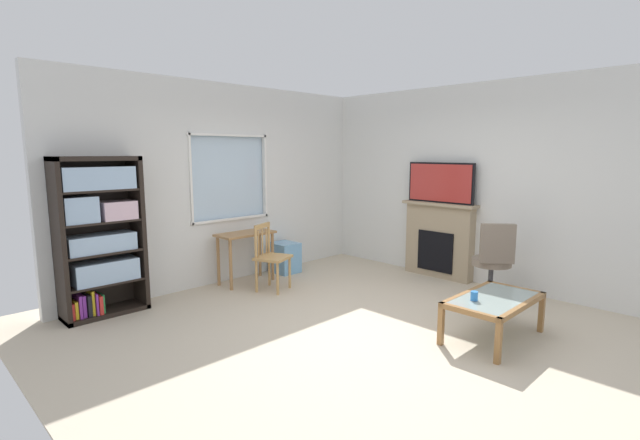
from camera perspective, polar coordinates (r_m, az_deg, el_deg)
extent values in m
cube|color=beige|center=(5.01, 5.32, -13.28)|extent=(5.83, 6.15, 0.02)
cube|color=silver|center=(6.75, -11.63, -3.68)|extent=(4.83, 0.12, 0.88)
cube|color=silver|center=(6.63, -12.17, 13.54)|extent=(4.83, 0.12, 0.70)
cube|color=silver|center=(5.94, -24.15, 4.32)|extent=(1.84, 0.12, 1.22)
cube|color=silver|center=(7.56, -1.99, 5.82)|extent=(1.75, 0.12, 1.22)
cube|color=silver|center=(6.65, -11.62, 5.27)|extent=(1.24, 0.02, 1.22)
cube|color=white|center=(6.65, -11.13, 0.12)|extent=(1.30, 0.06, 0.03)
cube|color=white|center=(6.58, -11.43, 10.43)|extent=(1.30, 0.06, 0.03)
cube|color=white|center=(6.27, -16.04, 4.92)|extent=(0.03, 0.06, 1.22)
cube|color=white|center=(6.95, -6.99, 5.52)|extent=(0.03, 0.06, 1.22)
cube|color=silver|center=(6.76, 19.18, 4.25)|extent=(0.12, 5.35, 2.79)
cube|color=black|center=(5.55, -30.07, -2.44)|extent=(0.05, 0.38, 1.81)
cube|color=black|center=(5.81, -21.96, -1.45)|extent=(0.05, 0.38, 1.81)
cube|color=black|center=(5.59, -26.52, 6.96)|extent=(0.90, 0.38, 0.05)
cube|color=black|center=(5.88, -25.36, -10.39)|extent=(0.90, 0.38, 0.05)
cube|color=black|center=(5.84, -26.50, -1.69)|extent=(0.90, 0.02, 1.81)
cube|color=black|center=(5.78, -25.58, -7.09)|extent=(0.85, 0.36, 0.02)
cube|color=black|center=(5.70, -25.81, -3.68)|extent=(0.85, 0.36, 0.02)
cube|color=black|center=(5.64, -26.04, -0.18)|extent=(0.85, 0.36, 0.02)
cube|color=black|center=(5.60, -26.28, 3.37)|extent=(0.85, 0.36, 0.02)
cube|color=#9EBCDB|center=(5.74, -25.52, -5.79)|extent=(0.69, 0.32, 0.25)
cube|color=#9EBCDB|center=(5.66, -25.96, -2.60)|extent=(0.72, 0.30, 0.20)
cube|color=#9EBCDB|center=(5.55, -28.17, 1.15)|extent=(0.34, 0.31, 0.29)
cube|color=beige|center=(5.68, -24.29, 1.17)|extent=(0.37, 0.33, 0.21)
cube|color=#9EBCDB|center=(5.58, -26.40, 4.76)|extent=(0.76, 0.33, 0.25)
cube|color=red|center=(5.72, -28.93, -9.93)|extent=(0.02, 0.23, 0.18)
cube|color=yellow|center=(5.73, -28.58, -9.81)|extent=(0.03, 0.21, 0.19)
cube|color=purple|center=(5.73, -28.24, -9.48)|extent=(0.03, 0.24, 0.25)
cube|color=purple|center=(5.74, -27.85, -9.46)|extent=(0.04, 0.23, 0.25)
cube|color=black|center=(5.75, -27.39, -9.40)|extent=(0.04, 0.28, 0.24)
cube|color=yellow|center=(5.76, -26.99, -9.16)|extent=(0.03, 0.24, 0.28)
cube|color=purple|center=(5.77, -26.65, -9.28)|extent=(0.02, 0.28, 0.24)
cube|color=red|center=(5.79, -26.27, -9.38)|extent=(0.04, 0.29, 0.21)
cube|color=green|center=(5.80, -25.90, -9.31)|extent=(0.02, 0.21, 0.21)
cube|color=#A37547|center=(6.46, -9.38, -1.70)|extent=(0.82, 0.41, 0.03)
cylinder|color=#A37547|center=(6.22, -11.19, -5.59)|extent=(0.04, 0.04, 0.70)
cylinder|color=#A37547|center=(6.62, -6.00, -4.59)|extent=(0.04, 0.04, 0.70)
cylinder|color=#A37547|center=(6.47, -12.70, -5.08)|extent=(0.04, 0.04, 0.70)
cylinder|color=#A37547|center=(6.86, -7.60, -4.16)|extent=(0.04, 0.04, 0.70)
cube|color=tan|center=(6.11, -5.94, -4.73)|extent=(0.54, 0.53, 0.04)
cylinder|color=tan|center=(5.95, -5.36, -7.41)|extent=(0.04, 0.04, 0.43)
cylinder|color=tan|center=(6.24, -3.85, -6.64)|extent=(0.04, 0.04, 0.43)
cylinder|color=tan|center=(6.11, -8.02, -7.05)|extent=(0.04, 0.04, 0.43)
cylinder|color=tan|center=(6.39, -6.42, -6.31)|extent=(0.04, 0.04, 0.43)
cylinder|color=tan|center=(6.00, -8.11, -2.82)|extent=(0.04, 0.04, 0.45)
cylinder|color=tan|center=(6.29, -6.49, -2.27)|extent=(0.04, 0.04, 0.45)
cube|color=tan|center=(6.11, -7.31, -0.74)|extent=(0.35, 0.17, 0.06)
cylinder|color=tan|center=(6.06, -7.78, -2.99)|extent=(0.02, 0.02, 0.35)
cylinder|color=tan|center=(6.15, -7.27, -2.81)|extent=(0.02, 0.02, 0.35)
cylinder|color=tan|center=(6.24, -6.78, -2.64)|extent=(0.02, 0.02, 0.35)
cube|color=#72ADDB|center=(7.05, -4.46, -4.73)|extent=(0.35, 0.40, 0.46)
cube|color=tan|center=(6.96, 14.76, -2.59)|extent=(0.18, 1.05, 1.07)
cube|color=black|center=(6.91, 14.32, -3.86)|extent=(0.03, 0.58, 0.59)
cube|color=tan|center=(6.86, 14.85, 1.95)|extent=(0.26, 1.15, 0.04)
cube|color=black|center=(6.83, 14.96, 4.56)|extent=(0.05, 1.04, 0.59)
cube|color=#B2332D|center=(6.81, 14.83, 4.56)|extent=(0.01, 0.99, 0.54)
cylinder|color=#7A6B5B|center=(6.12, 20.81, -4.96)|extent=(0.48, 0.48, 0.09)
cube|color=#7A6B5B|center=(5.85, 21.47, -2.79)|extent=(0.31, 0.36, 0.48)
cylinder|color=#38383D|center=(6.17, 20.69, -7.13)|extent=(0.06, 0.06, 0.42)
cube|color=#38383D|center=(6.20, 19.32, -9.01)|extent=(0.20, 0.24, 0.03)
cylinder|color=#38383D|center=(6.17, 18.03, -9.08)|extent=(0.05, 0.05, 0.05)
cube|color=#38383D|center=(6.10, 20.49, -9.37)|extent=(0.27, 0.13, 0.03)
cylinder|color=#38383D|center=(5.97, 20.38, -9.81)|extent=(0.05, 0.05, 0.05)
cube|color=#38383D|center=(6.18, 21.80, -9.19)|extent=(0.05, 0.28, 0.03)
cylinder|color=#38383D|center=(6.14, 23.03, -9.44)|extent=(0.05, 0.05, 0.05)
cube|color=#38383D|center=(6.34, 21.42, -8.74)|extent=(0.28, 0.11, 0.03)
cylinder|color=#38383D|center=(6.44, 22.22, -8.55)|extent=(0.05, 0.05, 0.05)
cube|color=#38383D|center=(6.35, 19.92, -8.64)|extent=(0.18, 0.25, 0.03)
cylinder|color=#38383D|center=(6.46, 19.27, -8.34)|extent=(0.05, 0.05, 0.05)
cube|color=#8C9E99|center=(4.87, 21.11, -9.19)|extent=(0.97, 0.51, 0.02)
cube|color=olive|center=(4.77, 24.22, -9.92)|extent=(1.07, 0.05, 0.05)
cube|color=olive|center=(4.99, 18.11, -8.79)|extent=(1.07, 0.05, 0.05)
cube|color=olive|center=(4.43, 18.31, -11.00)|extent=(0.05, 0.61, 0.05)
cube|color=olive|center=(5.33, 23.39, -7.97)|extent=(0.05, 0.61, 0.05)
cube|color=olive|center=(4.40, 21.55, -14.29)|extent=(0.05, 0.05, 0.37)
cube|color=olive|center=(5.30, 26.13, -10.64)|extent=(0.05, 0.05, 0.37)
cube|color=olive|center=(4.63, 15.00, -12.80)|extent=(0.05, 0.05, 0.37)
cube|color=olive|center=(5.49, 20.50, -9.62)|extent=(0.05, 0.05, 0.37)
cylinder|color=#337FD6|center=(4.69, 18.86, -9.05)|extent=(0.07, 0.07, 0.09)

